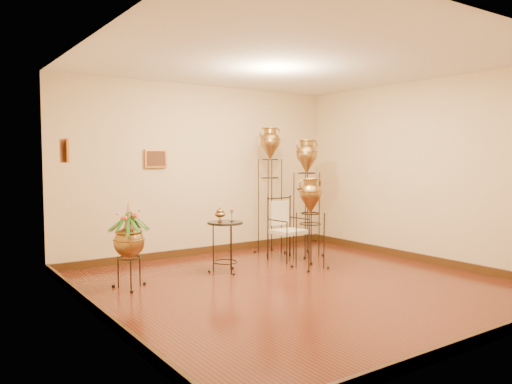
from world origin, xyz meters
TOP-DOWN VIEW (x-y plane):
  - ground at (0.00, 0.00)m, footprint 5.00×5.00m
  - room_shell at (-0.01, 0.01)m, footprint 5.02×5.02m
  - amphora_tall at (0.97, 1.92)m, footprint 0.53×0.53m
  - amphora_mid at (1.34, 1.41)m, footprint 0.56×0.56m
  - amphora_short at (0.75, 0.64)m, footprint 0.42×0.42m
  - planter_urn at (-1.82, 1.05)m, footprint 0.78×0.78m
  - armchair at (0.87, 1.29)m, footprint 0.59×0.56m
  - side_table at (-0.39, 1.13)m, footprint 0.62×0.62m

SIDE VIEW (x-z plane):
  - ground at x=0.00m, z-range 0.00..0.00m
  - side_table at x=-0.39m, z-range -0.08..0.83m
  - armchair at x=0.87m, z-range 0.00..0.98m
  - planter_urn at x=-1.82m, z-range 0.07..1.18m
  - amphora_short at x=0.75m, z-range 0.00..1.34m
  - amphora_mid at x=1.34m, z-range 0.01..1.94m
  - amphora_tall at x=0.97m, z-range 0.02..2.16m
  - room_shell at x=-0.01m, z-range 0.33..3.14m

